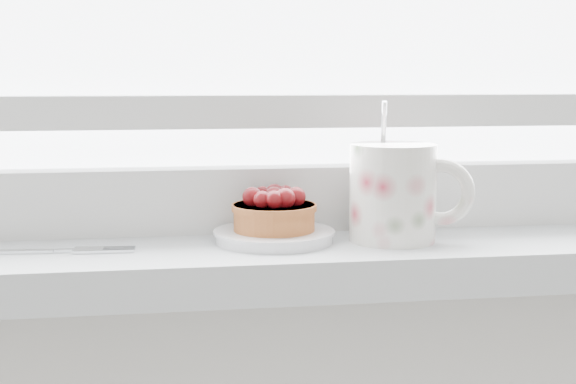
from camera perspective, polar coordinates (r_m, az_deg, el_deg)
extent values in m
cube|color=silver|center=(0.83, -0.15, -4.88)|extent=(1.60, 0.20, 0.04)
cube|color=silver|center=(0.89, -0.84, -0.39)|extent=(1.30, 0.05, 0.07)
cube|color=silver|center=(0.88, -0.85, 5.76)|extent=(1.30, 0.04, 0.04)
cylinder|color=white|center=(0.82, -0.99, -3.15)|extent=(0.12, 0.12, 0.01)
cylinder|color=#984D21|center=(0.82, -0.99, -1.81)|extent=(0.08, 0.08, 0.03)
cylinder|color=#984D21|center=(0.82, -0.99, -1.10)|extent=(0.09, 0.09, 0.01)
sphere|color=#4A0609|center=(0.81, -1.00, -0.31)|extent=(0.02, 0.02, 0.02)
sphere|color=#4A0609|center=(0.82, 0.57, -0.25)|extent=(0.02, 0.02, 0.02)
sphere|color=#4A0609|center=(0.83, -0.20, -0.15)|extent=(0.02, 0.02, 0.02)
sphere|color=#4A0609|center=(0.83, -0.96, -0.08)|extent=(0.02, 0.02, 0.02)
sphere|color=#4A0609|center=(0.83, -1.86, -0.19)|extent=(0.02, 0.02, 0.02)
sphere|color=#4A0609|center=(0.82, -2.57, -0.30)|extent=(0.02, 0.02, 0.02)
sphere|color=#4A0609|center=(0.81, -2.57, -0.35)|extent=(0.02, 0.02, 0.02)
sphere|color=#4A0609|center=(0.80, -1.85, -0.55)|extent=(0.02, 0.02, 0.02)
sphere|color=#4A0609|center=(0.79, -0.98, -0.56)|extent=(0.02, 0.02, 0.02)
sphere|color=#4A0609|center=(0.80, -0.21, -0.45)|extent=(0.02, 0.02, 0.02)
sphere|color=#4A0609|center=(0.81, 0.57, -0.34)|extent=(0.02, 0.02, 0.02)
cylinder|color=silver|center=(0.83, 7.45, -0.05)|extent=(0.12, 0.12, 0.10)
cylinder|color=black|center=(0.82, 7.51, 3.11)|extent=(0.08, 0.08, 0.01)
torus|color=silver|center=(0.82, 10.81, -0.02)|extent=(0.07, 0.04, 0.07)
cylinder|color=silver|center=(0.84, 6.81, 4.39)|extent=(0.01, 0.03, 0.06)
cube|color=silver|center=(0.81, -19.74, -4.03)|extent=(0.10, 0.02, 0.00)
cube|color=silver|center=(0.80, -15.61, -4.03)|extent=(0.02, 0.01, 0.00)
cube|color=silver|center=(0.80, -14.01, -4.02)|extent=(0.03, 0.02, 0.00)
cube|color=silver|center=(0.79, -12.06, -4.15)|extent=(0.03, 0.00, 0.00)
cube|color=silver|center=(0.79, -12.01, -4.06)|extent=(0.03, 0.00, 0.00)
cube|color=silver|center=(0.80, -11.97, -3.96)|extent=(0.03, 0.00, 0.00)
cube|color=silver|center=(0.80, -11.93, -3.87)|extent=(0.03, 0.00, 0.00)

